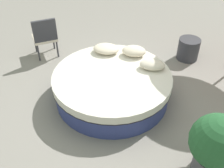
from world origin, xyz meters
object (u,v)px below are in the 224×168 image
object	(u,v)px
patio_chair	(45,35)
planter	(217,145)
throw_pillow_0	(152,65)
side_table	(188,49)
throw_pillow_2	(106,49)
round_bed	(112,86)
throw_pillow_1	(134,51)

from	to	relation	value
patio_chair	planter	world-z (taller)	planter
throw_pillow_0	planter	distance (m)	1.95
side_table	throw_pillow_2	bearing A→B (deg)	-153.26
throw_pillow_2	side_table	world-z (taller)	throw_pillow_2
round_bed	patio_chair	world-z (taller)	patio_chair
throw_pillow_1	planter	distance (m)	2.50
throw_pillow_0	throw_pillow_1	world-z (taller)	throw_pillow_1
patio_chair	throw_pillow_2	bearing A→B (deg)	-49.21
planter	throw_pillow_2	bearing A→B (deg)	130.65
throw_pillow_0	throw_pillow_2	xyz separation A→B (m)	(-0.95, 0.45, -0.00)
round_bed	patio_chair	xyz separation A→B (m)	(-1.74, 1.25, 0.28)
throw_pillow_0	throw_pillow_2	distance (m)	1.05
patio_chair	planter	xyz separation A→B (m)	(3.36, -2.66, 0.02)
patio_chair	side_table	world-z (taller)	patio_chair
throw_pillow_2	planter	distance (m)	2.86
throw_pillow_0	side_table	xyz separation A→B (m)	(0.83, 1.35, -0.38)
throw_pillow_2	side_table	xyz separation A→B (m)	(1.78, 0.90, -0.37)
throw_pillow_1	patio_chair	bearing A→B (deg)	165.97
throw_pillow_2	patio_chair	size ratio (longest dim) A/B	0.54
planter	side_table	world-z (taller)	planter
planter	side_table	xyz separation A→B (m)	(-0.08, 3.07, -0.33)
throw_pillow_0	throw_pillow_2	bearing A→B (deg)	154.74
patio_chair	throw_pillow_0	bearing A→B (deg)	-52.10
throw_pillow_2	throw_pillow_0	bearing A→B (deg)	-25.26
throw_pillow_1	round_bed	bearing A→B (deg)	-114.69
round_bed	side_table	world-z (taller)	round_bed
throw_pillow_2	throw_pillow_1	bearing A→B (deg)	-2.93
round_bed	throw_pillow_2	xyz separation A→B (m)	(-0.24, 0.76, 0.35)
throw_pillow_2	side_table	distance (m)	2.03
round_bed	throw_pillow_1	size ratio (longest dim) A/B	4.69
throw_pillow_1	patio_chair	world-z (taller)	patio_chair
patio_chair	side_table	xyz separation A→B (m)	(3.28, 0.41, -0.31)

